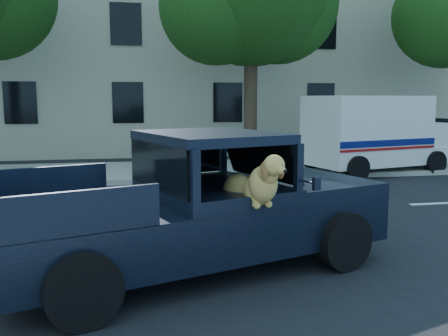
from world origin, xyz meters
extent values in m
plane|color=black|center=(0.00, 0.00, 0.00)|extent=(120.00, 120.00, 0.00)
cube|color=gray|center=(0.00, 9.20, 0.07)|extent=(60.00, 4.00, 0.15)
cylinder|color=#332619|center=(5.00, 9.60, 2.20)|extent=(0.44, 0.44, 4.40)
sphere|color=#16340D|center=(3.80, 9.30, 5.20)|extent=(3.60, 3.60, 3.60)
sphere|color=#16340D|center=(6.00, 9.90, 5.50)|extent=(4.00, 4.00, 4.00)
sphere|color=#16340D|center=(11.80, 9.30, 5.20)|extent=(3.60, 3.60, 3.60)
cube|color=#B9B499|center=(3.00, 16.50, 4.50)|extent=(26.00, 6.00, 9.00)
cube|color=black|center=(1.88, 0.09, 0.65)|extent=(5.74, 3.70, 0.68)
cube|color=black|center=(3.68, 0.71, 1.07)|extent=(2.13, 2.45, 0.16)
cube|color=black|center=(2.12, 0.18, 1.86)|extent=(2.16, 2.39, 0.12)
cube|color=black|center=(2.91, 0.45, 1.49)|extent=(0.83, 1.76, 0.58)
cube|color=black|center=(2.47, -0.19, 0.85)|extent=(0.72, 0.72, 0.39)
cube|color=black|center=(3.32, -0.77, 1.32)|extent=(0.11, 0.08, 0.16)
cube|color=silver|center=(8.72, 7.97, 0.59)|extent=(4.84, 3.08, 0.53)
cube|color=silver|center=(8.31, 7.87, 1.65)|extent=(4.01, 2.86, 1.60)
cube|color=silver|center=(10.43, 8.41, 1.22)|extent=(1.42, 2.15, 0.75)
cube|color=#0B1254|center=(8.57, 6.88, 1.06)|extent=(3.51, 0.92, 0.19)
cube|color=#9E0F0F|center=(8.57, 6.88, 0.89)|extent=(3.51, 0.92, 0.07)
camera|label=1|loc=(1.03, -6.61, 2.39)|focal=40.00mm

